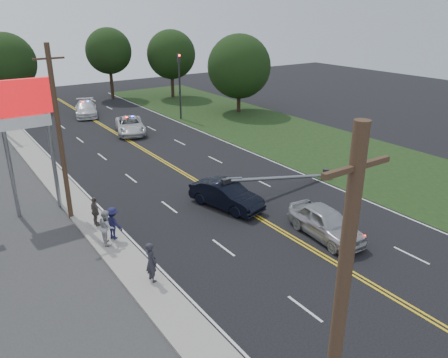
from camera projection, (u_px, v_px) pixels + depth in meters
ground at (330, 260)px, 21.60m from camera, size 120.00×120.00×0.00m
sidewalk at (96, 226)px, 24.83m from camera, size 1.80×70.00×0.12m
grass_verge at (353, 157)px, 36.37m from camera, size 12.00×80.00×0.01m
centerline_yellow at (218, 194)px, 29.27m from camera, size 0.36×80.00×0.00m
pylon_sign at (24, 115)px, 24.62m from camera, size 3.20×0.35×8.00m
traffic_signal at (180, 81)px, 47.43m from camera, size 0.28×0.41×7.05m
fallen_streetlight at (286, 177)px, 29.60m from camera, size 9.36×0.44×1.91m
utility_pole_mid at (60, 135)px, 24.10m from camera, size 1.60×0.28×10.00m
tree_6 at (6, 63)px, 50.85m from camera, size 6.88×6.88×9.10m
tree_7 at (109, 51)px, 57.73m from camera, size 6.00×6.00×9.28m
tree_8 at (171, 54)px, 58.71m from camera, size 6.51×6.51×9.00m
tree_9 at (239, 67)px, 50.37m from camera, size 7.33×7.33×8.96m
crashed_sedan at (226, 195)px, 27.05m from camera, size 2.93×5.22×1.63m
waiting_sedan at (326, 223)px, 23.54m from camera, size 2.45×5.06×1.67m
emergency_a at (130, 125)px, 43.14m from camera, size 4.16×6.16×1.57m
emergency_b at (86, 109)px, 50.03m from camera, size 3.83×6.09×1.65m
bystander_a at (151, 262)px, 19.48m from camera, size 0.54×0.75×1.92m
bystander_b at (107, 227)px, 22.61m from camera, size 0.89×1.05×1.89m
bystander_c at (113, 223)px, 23.12m from camera, size 1.10×1.33×1.79m
bystander_d at (95, 212)px, 24.49m from camera, size 0.47×1.03×1.73m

